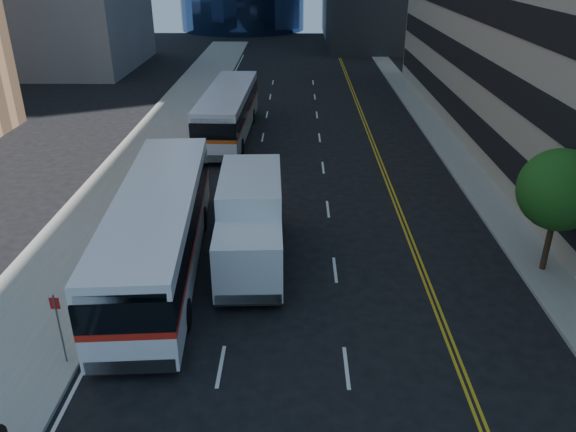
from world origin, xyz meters
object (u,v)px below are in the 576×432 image
object	(u,v)px
street_tree	(560,190)
bus_front	(159,228)
bus_rear	(228,111)
box_truck	(250,222)

from	to	relation	value
street_tree	bus_front	distance (m)	15.70
street_tree	bus_rear	world-z (taller)	street_tree
bus_front	box_truck	size ratio (longest dim) A/B	1.83
bus_rear	street_tree	bearing A→B (deg)	-49.07
street_tree	bus_front	size ratio (longest dim) A/B	0.37
bus_rear	box_truck	size ratio (longest dim) A/B	1.73
bus_rear	box_truck	world-z (taller)	box_truck
bus_rear	box_truck	bearing A→B (deg)	-79.02
bus_front	street_tree	bearing A→B (deg)	-4.01
bus_rear	bus_front	bearing A→B (deg)	-90.57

